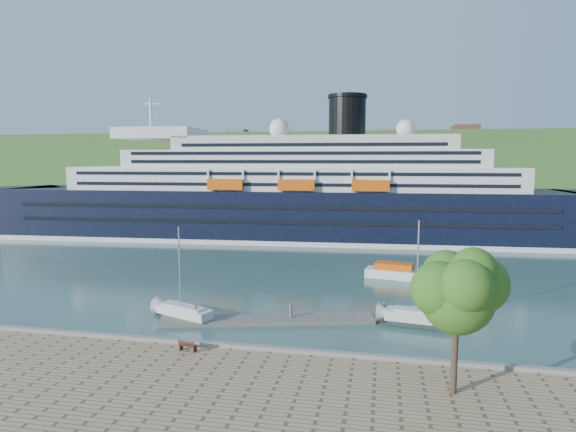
# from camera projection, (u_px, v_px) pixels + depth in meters

# --- Properties ---
(ground) EXTENTS (400.00, 400.00, 0.00)m
(ground) POSITION_uv_depth(u_px,v_px,m) (253.00, 360.00, 36.49)
(ground) COLOR #315853
(ground) RESTS_ON ground
(far_hillside) EXTENTS (400.00, 50.00, 24.00)m
(far_hillside) POSITION_uv_depth(u_px,v_px,m) (358.00, 168.00, 176.28)
(far_hillside) COLOR #385E25
(far_hillside) RESTS_ON ground
(quay_coping) EXTENTS (220.00, 0.50, 0.30)m
(quay_coping) POSITION_uv_depth(u_px,v_px,m) (252.00, 347.00, 36.16)
(quay_coping) COLOR slate
(quay_coping) RESTS_ON promenade
(cruise_ship) EXTENTS (120.72, 24.51, 26.92)m
(cruise_ship) POSITION_uv_depth(u_px,v_px,m) (279.00, 168.00, 90.94)
(cruise_ship) COLOR black
(cruise_ship) RESTS_ON ground
(park_bench) EXTENTS (1.47, 0.77, 0.90)m
(park_bench) POSITION_uv_depth(u_px,v_px,m) (188.00, 345.00, 35.75)
(park_bench) COLOR #402112
(park_bench) RESTS_ON promenade
(promenade_tree) EXTENTS (5.91, 5.91, 9.79)m
(promenade_tree) POSITION_uv_depth(u_px,v_px,m) (456.00, 315.00, 28.81)
(promenade_tree) COLOR #2B641A
(promenade_tree) RESTS_ON promenade
(floating_pontoon) EXTENTS (19.95, 7.21, 0.44)m
(floating_pontoon) POSITION_uv_depth(u_px,v_px,m) (267.00, 320.00, 45.02)
(floating_pontoon) COLOR gray
(floating_pontoon) RESTS_ON ground
(sailboat_white_near) EXTENTS (6.81, 4.12, 8.52)m
(sailboat_white_near) POSITION_uv_depth(u_px,v_px,m) (183.00, 276.00, 45.08)
(sailboat_white_near) COLOR silver
(sailboat_white_near) RESTS_ON ground
(sailboat_white_far) EXTENTS (7.40, 3.03, 9.28)m
(sailboat_white_far) POSITION_uv_depth(u_px,v_px,m) (423.00, 277.00, 43.31)
(sailboat_white_far) COLOR silver
(sailboat_white_far) RESTS_ON ground
(tender_launch) EXTENTS (7.47, 3.76, 1.97)m
(tender_launch) POSITION_uv_depth(u_px,v_px,m) (394.00, 270.00, 61.59)
(tender_launch) COLOR #DD520D
(tender_launch) RESTS_ON ground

